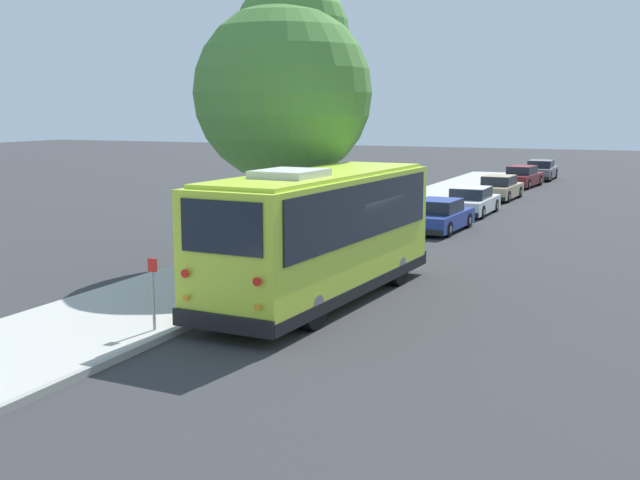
% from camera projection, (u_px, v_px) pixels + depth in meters
% --- Properties ---
extents(ground_plane, '(160.00, 160.00, 0.00)m').
position_uv_depth(ground_plane, '(343.00, 292.00, 21.02)').
color(ground_plane, '#333335').
extents(sidewalk_slab, '(80.00, 3.96, 0.15)m').
position_uv_depth(sidewalk_slab, '(219.00, 277.00, 22.50)').
color(sidewalk_slab, '#B2AFA8').
rests_on(sidewalk_slab, ground).
extents(curb_strip, '(80.00, 0.14, 0.15)m').
position_uv_depth(curb_strip, '(284.00, 283.00, 21.69)').
color(curb_strip, '#9D9A94').
rests_on(curb_strip, ground).
extents(shuttle_bus, '(8.99, 2.93, 3.38)m').
position_uv_depth(shuttle_bus, '(321.00, 229.00, 19.77)').
color(shuttle_bus, '#BCDB38').
rests_on(shuttle_bus, ground).
extents(parked_sedan_blue, '(4.38, 1.91, 1.26)m').
position_uv_depth(parked_sedan_blue, '(439.00, 216.00, 31.38)').
color(parked_sedan_blue, navy).
rests_on(parked_sedan_blue, ground).
extents(parked_sedan_white, '(4.47, 1.86, 1.26)m').
position_uv_depth(parked_sedan_white, '(471.00, 202.00, 36.36)').
color(parked_sedan_white, silver).
rests_on(parked_sedan_white, ground).
extents(parked_sedan_tan, '(4.37, 1.90, 1.28)m').
position_uv_depth(parked_sedan_tan, '(499.00, 188.00, 42.37)').
color(parked_sedan_tan, tan).
rests_on(parked_sedan_tan, ground).
extents(parked_sedan_maroon, '(4.74, 2.01, 1.30)m').
position_uv_depth(parked_sedan_maroon, '(522.00, 177.00, 49.11)').
color(parked_sedan_maroon, maroon).
rests_on(parked_sedan_maroon, ground).
extents(parked_sedan_gray, '(4.24, 1.83, 1.32)m').
position_uv_depth(parked_sedan_gray, '(541.00, 171.00, 54.26)').
color(parked_sedan_gray, slate).
rests_on(parked_sedan_gray, ground).
extents(street_tree, '(5.44, 5.44, 8.60)m').
position_uv_depth(street_tree, '(285.00, 81.00, 24.39)').
color(street_tree, brown).
rests_on(street_tree, sidewalk_slab).
extents(sign_post_near, '(0.06, 0.22, 1.53)m').
position_uv_depth(sign_post_near, '(153.00, 293.00, 16.74)').
color(sign_post_near, gray).
rests_on(sign_post_near, sidewalk_slab).
extents(sign_post_far, '(0.06, 0.06, 1.14)m').
position_uv_depth(sign_post_far, '(206.00, 284.00, 18.63)').
color(sign_post_far, gray).
rests_on(sign_post_far, sidewalk_slab).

